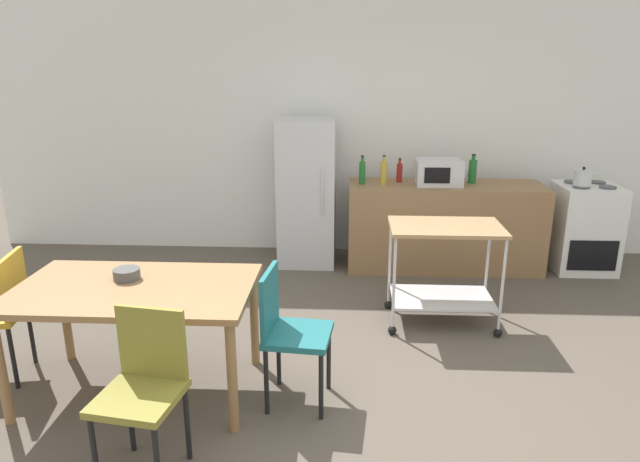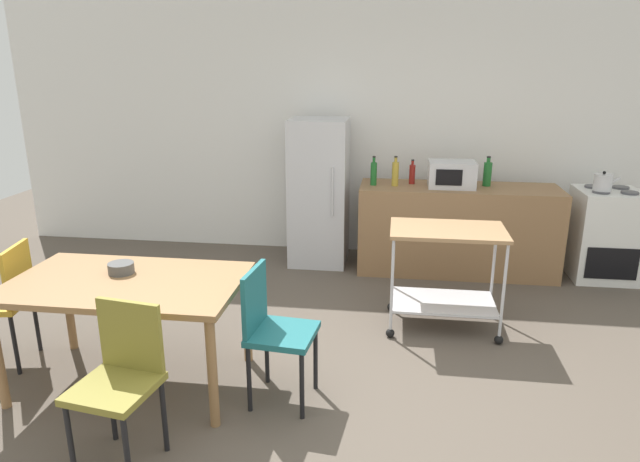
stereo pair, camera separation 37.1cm
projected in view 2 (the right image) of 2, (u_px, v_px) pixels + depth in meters
ground_plane at (346, 407)px, 3.58m from camera, size 12.00×12.00×0.00m
back_wall at (375, 124)px, 6.19m from camera, size 8.40×0.12×2.90m
kitchen_counter at (457, 229)px, 5.80m from camera, size 2.00×0.64×0.90m
dining_table at (127, 291)px, 3.67m from camera, size 1.50×0.90×0.75m
chair_mustard at (5, 296)px, 3.97m from camera, size 0.47×0.47×0.89m
chair_olive at (121, 374)px, 2.98m from camera, size 0.46×0.46×0.89m
chair_teal at (273, 326)px, 3.53m from camera, size 0.44×0.44×0.89m
stove_oven at (604, 234)px, 5.62m from camera, size 0.60×0.61×0.92m
refrigerator at (319, 192)px, 5.99m from camera, size 0.60×0.63×1.55m
kitchen_cart at (446, 261)px, 4.50m from camera, size 0.91×0.57×0.85m
bottle_soy_sauce at (374, 173)px, 5.71m from camera, size 0.06×0.06×0.30m
bottle_hot_sauce at (395, 173)px, 5.68m from camera, size 0.07×0.07×0.30m
bottle_soda at (412, 174)px, 5.78m from camera, size 0.06×0.06×0.25m
microwave at (452, 174)px, 5.62m from camera, size 0.46×0.35×0.26m
bottle_vinegar at (487, 173)px, 5.67m from camera, size 0.08×0.08×0.30m
fruit_bowl at (121, 268)px, 3.75m from camera, size 0.17×0.17×0.07m
kettle at (603, 182)px, 5.39m from camera, size 0.24×0.17×0.19m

